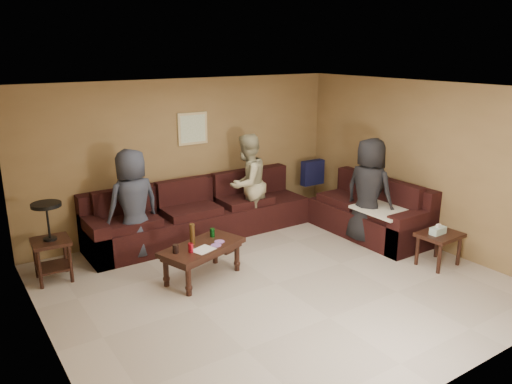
# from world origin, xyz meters

# --- Properties ---
(room) EXTENTS (5.60, 5.50, 2.50)m
(room) POSITION_xyz_m (0.00, 0.00, 1.66)
(room) COLOR #B6A99A
(room) RESTS_ON ground
(sectional_sofa) EXTENTS (4.65, 2.90, 0.97)m
(sectional_sofa) POSITION_xyz_m (0.81, 1.52, 0.33)
(sectional_sofa) COLOR black
(sectional_sofa) RESTS_ON ground
(coffee_table) EXTENTS (1.25, 0.88, 0.75)m
(coffee_table) POSITION_xyz_m (-0.72, 0.68, 0.40)
(coffee_table) COLOR black
(coffee_table) RESTS_ON ground
(end_table_left) EXTENTS (0.49, 0.49, 1.07)m
(end_table_left) POSITION_xyz_m (-2.38, 1.72, 0.56)
(end_table_left) COLOR black
(end_table_left) RESTS_ON ground
(side_table_right) EXTENTS (0.60, 0.50, 0.62)m
(side_table_right) POSITION_xyz_m (2.24, -0.79, 0.41)
(side_table_right) COLOR black
(side_table_right) RESTS_ON ground
(waste_bin) EXTENTS (0.28, 0.28, 0.26)m
(waste_bin) POSITION_xyz_m (-0.01, 1.29, 0.13)
(waste_bin) COLOR black
(waste_bin) RESTS_ON ground
(wall_art) EXTENTS (0.52, 0.04, 0.52)m
(wall_art) POSITION_xyz_m (0.10, 2.48, 1.70)
(wall_art) COLOR tan
(wall_art) RESTS_ON ground
(person_left) EXTENTS (0.85, 0.61, 1.62)m
(person_left) POSITION_xyz_m (-1.20, 1.83, 0.81)
(person_left) COLOR #2E3240
(person_left) RESTS_ON ground
(person_middle) EXTENTS (0.97, 0.87, 1.64)m
(person_middle) POSITION_xyz_m (0.75, 1.86, 0.82)
(person_middle) COLOR tan
(person_middle) RESTS_ON ground
(person_right) EXTENTS (0.68, 0.90, 1.66)m
(person_right) POSITION_xyz_m (2.04, 0.40, 0.83)
(person_right) COLOR black
(person_right) RESTS_ON ground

